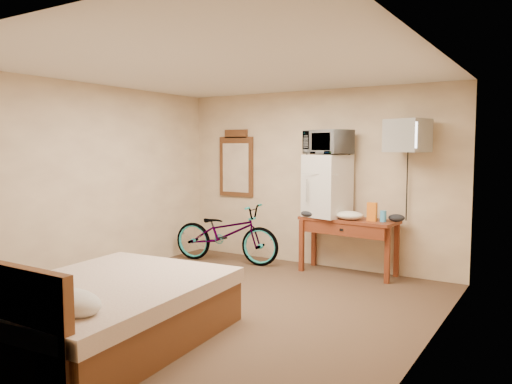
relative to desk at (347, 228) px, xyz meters
The scene contains 13 objects.
room 2.19m from the desk, 107.11° to the right, with size 4.60×4.64×2.50m.
desk is the anchor object (origin of this frame).
mini_fridge 0.63m from the desk, behind, with size 0.62×0.61×0.85m.
microwave 1.18m from the desk, behind, with size 0.60×0.41×0.33m, color silver.
snack_bag 0.42m from the desk, ahead, with size 0.12×0.07×0.24m, color orange.
blue_cup 0.52m from the desk, ahead, with size 0.08×0.08×0.14m, color #43A6E5.
cloth_cream 0.20m from the desk, 49.69° to the right, with size 0.37×0.28×0.11m, color silver.
cloth_dark_a 0.54m from the desk, 167.64° to the right, with size 0.25×0.19×0.09m, color black.
cloth_dark_b 0.66m from the desk, ahead, with size 0.21×0.17×0.10m, color black.
crt_television 1.43m from the desk, ahead, with size 0.56×0.64×0.41m.
wall_mirror 2.14m from the desk, behind, with size 0.61×0.04×1.04m.
bicycle 1.81m from the desk, behind, with size 0.58×1.66×0.87m, color black.
bed 3.51m from the desk, 105.23° to the right, with size 1.76×2.23×0.90m.
Camera 1 is at (3.04, -4.20, 1.69)m, focal length 35.00 mm.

